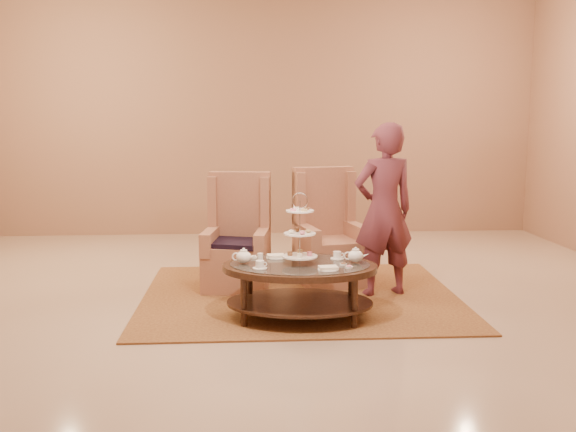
{
  "coord_description": "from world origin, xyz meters",
  "views": [
    {
      "loc": [
        -0.3,
        -5.56,
        1.73
      ],
      "look_at": [
        0.08,
        0.2,
        0.85
      ],
      "focal_mm": 40.0,
      "sensor_mm": 36.0,
      "label": 1
    }
  ],
  "objects": [
    {
      "name": "ground",
      "position": [
        0.0,
        0.0,
        0.0
      ],
      "size": [
        8.0,
        8.0,
        0.0
      ],
      "primitive_type": "plane",
      "color": "#BEA68D",
      "rests_on": "ground"
    },
    {
      "name": "ceiling",
      "position": [
        0.0,
        0.0,
        0.0
      ],
      "size": [
        8.0,
        8.0,
        0.02
      ],
      "primitive_type": "cube",
      "color": "silver",
      "rests_on": "ground"
    },
    {
      "name": "wall_back",
      "position": [
        0.0,
        4.0,
        1.75
      ],
      "size": [
        8.0,
        0.04,
        3.5
      ],
      "primitive_type": "cube",
      "color": "#9B6E54",
      "rests_on": "ground"
    },
    {
      "name": "rug",
      "position": [
        0.22,
        0.5,
        0.01
      ],
      "size": [
        3.05,
        2.55,
        0.02
      ],
      "rotation": [
        0.0,
        0.0,
        -0.01
      ],
      "color": "olive",
      "rests_on": "ground"
    },
    {
      "name": "tea_table",
      "position": [
        0.16,
        -0.22,
        0.4
      ],
      "size": [
        1.42,
        1.05,
        1.11
      ],
      "rotation": [
        0.0,
        0.0,
        -0.11
      ],
      "color": "black",
      "rests_on": "ground"
    },
    {
      "name": "armchair_left",
      "position": [
        -0.39,
        0.9,
        0.4
      ],
      "size": [
        0.72,
        0.74,
        1.18
      ],
      "rotation": [
        0.0,
        0.0,
        -0.14
      ],
      "color": "#A96C4F",
      "rests_on": "ground"
    },
    {
      "name": "armchair_right",
      "position": [
        0.57,
        1.04,
        0.41
      ],
      "size": [
        0.78,
        0.8,
        1.21
      ],
      "rotation": [
        0.0,
        0.0,
        0.21
      ],
      "color": "#A96C4F",
      "rests_on": "ground"
    },
    {
      "name": "person",
      "position": [
        1.04,
        0.5,
        0.84
      ],
      "size": [
        0.69,
        0.53,
        1.69
      ],
      "rotation": [
        0.0,
        0.0,
        3.37
      ],
      "color": "brown",
      "rests_on": "ground"
    }
  ]
}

